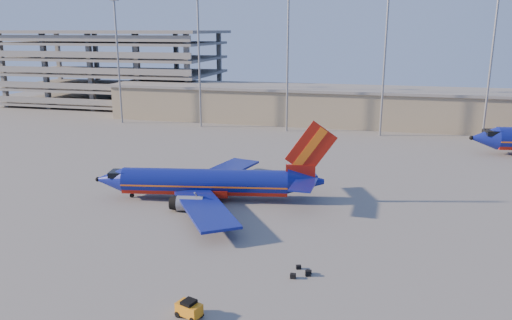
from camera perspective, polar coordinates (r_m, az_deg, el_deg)
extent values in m
plane|color=slate|center=(65.70, 0.23, -4.51)|extent=(220.00, 220.00, 0.00)
cube|color=gray|center=(119.61, 11.75, 5.91)|extent=(120.00, 15.00, 8.00)
cube|color=slate|center=(119.07, 11.85, 7.91)|extent=(122.00, 16.00, 0.60)
cube|color=slate|center=(156.10, -15.57, 6.56)|extent=(60.00, 30.00, 0.70)
cube|color=slate|center=(155.60, -15.68, 8.09)|extent=(60.00, 30.00, 0.70)
cube|color=slate|center=(155.21, -15.78, 9.63)|extent=(60.00, 30.00, 0.70)
cube|color=slate|center=(154.94, -15.89, 11.17)|extent=(60.00, 30.00, 0.70)
cube|color=slate|center=(154.78, -16.00, 12.72)|extent=(60.00, 30.00, 0.70)
cube|color=slate|center=(154.73, -16.09, 13.90)|extent=(62.00, 32.00, 0.80)
cube|color=slate|center=(166.50, -13.57, 10.45)|extent=(1.20, 1.20, 21.00)
cylinder|color=gray|center=(122.23, -15.46, 10.59)|extent=(0.44, 0.44, 28.00)
cylinder|color=gray|center=(113.75, -6.50, 10.75)|extent=(0.44, 0.44, 28.00)
cylinder|color=gray|center=(108.34, 3.63, 10.63)|extent=(0.44, 0.44, 28.00)
cylinder|color=gray|center=(106.47, 14.43, 10.13)|extent=(0.44, 0.44, 28.00)
cylinder|color=gray|center=(108.33, 25.19, 9.29)|extent=(0.44, 0.44, 28.00)
cylinder|color=navy|center=(65.37, -5.84, -2.46)|extent=(21.76, 7.11, 3.32)
cube|color=#AB190D|center=(65.62, -5.83, -3.17)|extent=(21.65, 6.49, 1.17)
cube|color=orange|center=(65.43, -5.84, -2.65)|extent=(21.77, 7.14, 0.20)
cone|color=navy|center=(68.62, -16.31, -2.16)|extent=(4.30, 3.94, 3.32)
cube|color=black|center=(67.99, -15.44, -1.50)|extent=(2.53, 2.68, 0.72)
cone|color=navy|center=(64.39, 5.72, -2.43)|extent=(5.18, 4.10, 3.32)
cube|color=#AB190D|center=(64.03, 5.10, -1.39)|extent=(3.79, 1.16, 1.97)
cube|color=#AB190D|center=(63.27, 6.30, 1.33)|extent=(6.53, 1.46, 7.15)
cube|color=orange|center=(63.27, 6.14, 1.33)|extent=(4.38, 1.15, 5.61)
cube|color=navy|center=(67.16, 5.35, -1.26)|extent=(4.67, 6.33, 0.20)
cube|color=navy|center=(61.32, 5.47, -2.82)|extent=(2.86, 5.82, 0.20)
cube|color=navy|center=(72.87, -3.75, -1.27)|extent=(7.65, 14.56, 0.31)
cube|color=navy|center=(58.03, -5.82, -5.54)|extent=(11.53, 14.01, 0.31)
cube|color=#AB190D|center=(65.66, -5.43, -3.48)|extent=(5.92, 4.40, 0.90)
cylinder|color=gray|center=(70.34, -6.05, -2.41)|extent=(3.51, 2.43, 1.88)
cylinder|color=gray|center=(61.65, -7.53, -4.94)|extent=(3.51, 2.43, 1.88)
cylinder|color=gray|center=(68.29, -14.00, -3.78)|extent=(0.25, 0.25, 0.99)
cylinder|color=black|center=(68.35, -13.99, -3.94)|extent=(0.60, 0.32, 0.57)
cylinder|color=black|center=(67.97, -4.35, -3.56)|extent=(0.83, 0.62, 0.75)
cylinder|color=black|center=(63.61, -4.95, -4.87)|extent=(0.83, 0.62, 0.75)
cone|color=navy|center=(97.32, 24.56, 2.30)|extent=(5.26, 4.82, 4.06)
cube|color=black|center=(97.65, 25.40, 2.87)|extent=(3.10, 3.28, 0.88)
cube|color=orange|center=(40.50, -7.66, -16.53)|extent=(2.22, 1.70, 0.94)
cube|color=black|center=(40.21, -7.69, -15.84)|extent=(1.22, 1.28, 0.33)
cylinder|color=black|center=(41.49, -7.97, -16.45)|extent=(0.51, 0.32, 0.49)
cylinder|color=black|center=(40.84, -8.96, -17.04)|extent=(0.51, 0.32, 0.49)
cylinder|color=black|center=(40.65, -6.31, -17.11)|extent=(0.51, 0.32, 0.49)
cylinder|color=black|center=(39.99, -7.29, -17.73)|extent=(0.51, 0.32, 0.49)
cube|color=black|center=(46.44, 5.96, -12.76)|extent=(0.56, 0.47, 0.52)
cube|color=black|center=(45.95, 4.25, -13.08)|extent=(0.52, 0.41, 0.45)
cube|color=black|center=(46.84, 6.04, -12.60)|extent=(0.51, 0.37, 0.37)
cube|color=black|center=(47.64, 4.89, -12.10)|extent=(0.55, 0.48, 0.36)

